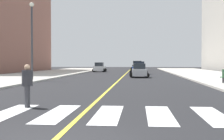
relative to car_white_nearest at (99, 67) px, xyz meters
The scene contains 8 objects.
crosswalk_paint 47.28m from the car_white_nearest, 83.49° to the right, with size 13.50×4.00×0.01m.
lane_divider_paint 12.24m from the car_white_nearest, 63.94° to the right, with size 0.16×80.00×0.01m, color yellow.
car_white_nearest is the anchor object (origin of this frame).
car_black_second 10.86m from the car_white_nearest, 49.10° to the left, with size 3.00×4.75×2.10m.
car_blue_third 13.10m from the car_white_nearest, 55.58° to the right, with size 2.73×4.34×1.93m.
car_silver_fourth 21.89m from the car_white_nearest, 70.16° to the right, with size 2.41×3.79×1.67m.
pedestrian_crossing 45.71m from the car_white_nearest, 86.44° to the right, with size 0.43×0.43×1.75m.
street_lamp 28.50m from the car_white_nearest, 96.45° to the right, with size 0.44×0.44×7.58m.
Camera 1 is at (1.95, -6.72, 1.84)m, focal length 49.25 mm.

